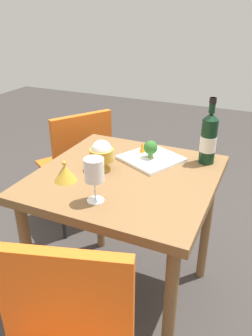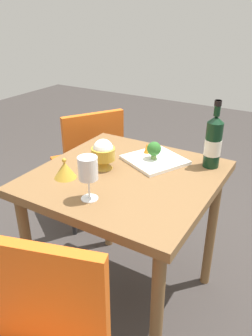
{
  "view_description": "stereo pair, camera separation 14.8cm",
  "coord_description": "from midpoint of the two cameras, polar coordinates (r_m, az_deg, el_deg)",
  "views": [
    {
      "loc": [
        0.55,
        -1.21,
        1.44
      ],
      "look_at": [
        0.0,
        0.0,
        0.79
      ],
      "focal_mm": 35.48,
      "sensor_mm": 36.0,
      "label": 1
    },
    {
      "loc": [
        0.68,
        -1.14,
        1.44
      ],
      "look_at": [
        0.0,
        0.0,
        0.79
      ],
      "focal_mm": 35.48,
      "sensor_mm": 36.0,
      "label": 2
    }
  ],
  "objects": [
    {
      "name": "ground_plane",
      "position": [
        1.96,
        -2.32,
        -21.25
      ],
      "size": [
        8.0,
        8.0,
        0.0
      ],
      "primitive_type": "plane",
      "color": "#383330"
    },
    {
      "name": "dining_table",
      "position": [
        1.54,
        -2.75,
        -4.59
      ],
      "size": [
        0.79,
        0.79,
        0.76
      ],
      "color": "brown",
      "rests_on": "ground_plane"
    },
    {
      "name": "chair_near_window",
      "position": [
        2.22,
        -10.03,
        1.52
      ],
      "size": [
        0.55,
        0.55,
        0.85
      ],
      "rotation": [
        0.0,
        0.0,
        1.01
      ],
      "color": "orange",
      "rests_on": "ground_plane"
    },
    {
      "name": "wine_bottle",
      "position": [
        1.58,
        11.44,
        4.98
      ],
      "size": [
        0.08,
        0.08,
        0.32
      ],
      "color": "black",
      "rests_on": "dining_table"
    },
    {
      "name": "wine_glass",
      "position": [
        1.24,
        -8.89,
        -0.62
      ],
      "size": [
        0.08,
        0.08,
        0.18
      ],
      "color": "white",
      "rests_on": "dining_table"
    },
    {
      "name": "rice_bowl",
      "position": [
        1.51,
        -7.04,
        2.23
      ],
      "size": [
        0.11,
        0.11,
        0.14
      ],
      "color": "gold",
      "rests_on": "dining_table"
    },
    {
      "name": "rice_bowl_lid",
      "position": [
        1.46,
        -13.32,
        -0.86
      ],
      "size": [
        0.1,
        0.1,
        0.09
      ],
      "color": "gold",
      "rests_on": "dining_table"
    },
    {
      "name": "serving_plate",
      "position": [
        1.62,
        1.78,
        1.57
      ],
      "size": [
        0.33,
        0.33,
        0.02
      ],
      "rotation": [
        0.0,
        0.0,
        -0.45
      ],
      "color": "white",
      "rests_on": "dining_table"
    },
    {
      "name": "broccoli_floret",
      "position": [
        1.59,
        1.61,
        3.4
      ],
      "size": [
        0.07,
        0.07,
        0.09
      ],
      "color": "#729E4C",
      "rests_on": "serving_plate"
    },
    {
      "name": "carrot_garnish_left",
      "position": [
        1.66,
        0.27,
        3.55
      ],
      "size": [
        0.03,
        0.03,
        0.05
      ],
      "color": "orange",
      "rests_on": "serving_plate"
    }
  ]
}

